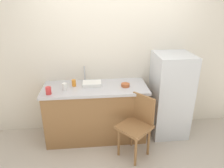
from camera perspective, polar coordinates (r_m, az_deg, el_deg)
ground_plane at (r=3.13m, az=2.32°, el=-20.28°), size 8.00×8.00×0.00m
back_wall at (r=3.42m, az=0.36°, el=6.89°), size 4.80×0.10×2.41m
cabinet_base at (r=3.39m, az=-4.34°, el=-7.82°), size 1.52×0.60×0.84m
countertop at (r=3.19m, az=-4.57°, el=-0.99°), size 1.56×0.64×0.04m
faucet at (r=3.37m, az=-7.41°, el=2.81°), size 0.02×0.02×0.24m
refrigerator at (r=3.49m, az=15.40°, el=-2.94°), size 0.56×0.58×1.35m
chair at (r=3.00m, az=6.82°, el=-10.60°), size 0.56×0.56×0.89m
dish_tray at (r=3.22m, az=-5.44°, el=0.11°), size 0.28×0.20×0.05m
terracotta_bowl at (r=3.16m, az=3.63°, el=-0.28°), size 0.13×0.13×0.05m
cup_orange at (r=3.21m, az=-10.27°, el=0.27°), size 0.06×0.06×0.10m
cup_white at (r=3.10m, az=-12.69°, el=-0.75°), size 0.07×0.07×0.11m
cup_red at (r=3.03m, az=-16.80°, el=-1.72°), size 0.08×0.08×0.11m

